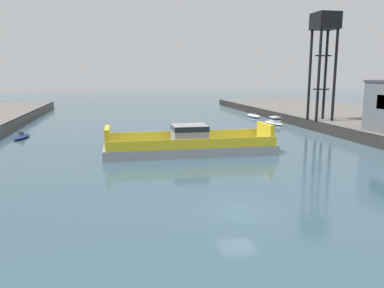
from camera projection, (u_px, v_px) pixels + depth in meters
ground_plane at (238, 212)px, 25.40m from camera, size 400.00×400.00×0.00m
chain_ferry at (189, 144)px, 44.60m from camera, size 19.99×6.87×3.36m
moored_boat_near_left at (274, 121)px, 70.98m from camera, size 2.41×6.21×1.46m
moored_boat_mid_left at (254, 115)px, 83.51m from camera, size 2.25×6.48×1.06m
moored_boat_mid_right at (22, 136)px, 55.26m from camera, size 2.11×5.56×0.97m
crane_tower at (325, 35)px, 61.16m from camera, size 3.73×3.73×17.37m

